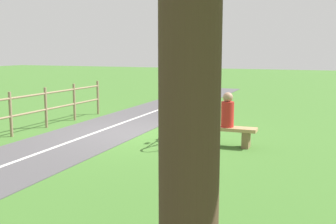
{
  "coord_description": "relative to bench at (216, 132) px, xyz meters",
  "views": [
    {
      "loc": [
        -4.94,
        10.0,
        2.3
      ],
      "look_at": [
        -1.76,
        2.32,
        1.04
      ],
      "focal_mm": 43.98,
      "sensor_mm": 36.0,
      "label": 1
    }
  ],
  "objects": [
    {
      "name": "paved_path",
      "position": [
        3.39,
        3.48,
        -0.32
      ],
      "size": [
        3.67,
        36.06,
        0.02
      ],
      "primitive_type": "cube",
      "rotation": [
        0.0,
        0.0,
        0.03
      ],
      "color": "#4C494C",
      "rests_on": "ground_plane"
    },
    {
      "name": "path_centre_line",
      "position": [
        3.39,
        3.48,
        -0.31
      ],
      "size": [
        1.08,
        31.99,
        0.0
      ],
      "primitive_type": "cube",
      "rotation": [
        0.0,
        0.0,
        0.03
      ],
      "color": "silver",
      "rests_on": "paved_path"
    },
    {
      "name": "bicycle",
      "position": [
        1.05,
        0.25,
        0.04
      ],
      "size": [
        0.17,
        1.75,
        0.89
      ],
      "rotation": [
        0.0,
        0.0,
        1.64
      ],
      "color": "black",
      "rests_on": "ground_plane"
    },
    {
      "name": "fence_roadside",
      "position": [
        5.32,
        1.13,
        0.37
      ],
      "size": [
        0.17,
        8.54,
        1.2
      ],
      "rotation": [
        0.0,
        0.0,
        1.56
      ],
      "color": "#847051",
      "rests_on": "ground_plane"
    },
    {
      "name": "bench",
      "position": [
        0.0,
        0.0,
        0.0
      ],
      "size": [
        1.95,
        0.44,
        0.47
      ],
      "rotation": [
        0.0,
        0.0,
        0.03
      ],
      "color": "#A88456",
      "rests_on": "ground_plane"
    },
    {
      "name": "person_seated",
      "position": [
        -0.27,
        -0.01,
        0.52
      ],
      "size": [
        0.31,
        0.31,
        0.83
      ],
      "rotation": [
        0.0,
        0.0,
        0.03
      ],
      "color": "#B2231E",
      "rests_on": "bench"
    },
    {
      "name": "backpack",
      "position": [
        1.2,
        -0.23,
        -0.14
      ],
      "size": [
        0.35,
        0.33,
        0.38
      ],
      "rotation": [
        0.0,
        0.0,
        6.12
      ],
      "color": "#1E4C2D",
      "rests_on": "ground_plane"
    },
    {
      "name": "ground_plane",
      "position": [
        2.28,
        -0.52,
        -0.33
      ],
      "size": [
        80.0,
        80.0,
        0.0
      ],
      "primitive_type": "plane",
      "color": "#3D6B28"
    }
  ]
}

